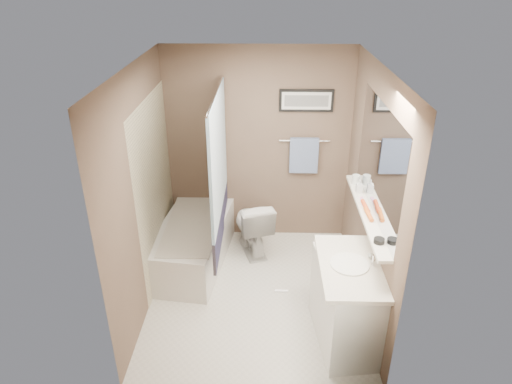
{
  "coord_description": "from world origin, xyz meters",
  "views": [
    {
      "loc": [
        0.09,
        -3.89,
        3.18
      ],
      "look_at": [
        0.0,
        0.15,
        1.15
      ],
      "focal_mm": 32.0,
      "sensor_mm": 36.0,
      "label": 1
    }
  ],
  "objects_px": {
    "hair_brush_back": "(365,206)",
    "glass_jar": "(356,180)",
    "bathtub": "(193,243)",
    "soap_bottle": "(359,186)",
    "vanity": "(347,304)",
    "candle_bowl_near": "(379,241)",
    "toilet": "(252,225)",
    "hair_brush_front": "(369,214)"
  },
  "relations": [
    {
      "from": "toilet",
      "to": "candle_bowl_near",
      "type": "relative_size",
      "value": 7.83
    },
    {
      "from": "soap_bottle",
      "to": "toilet",
      "type": "bearing_deg",
      "value": 151.26
    },
    {
      "from": "bathtub",
      "to": "hair_brush_front",
      "type": "relative_size",
      "value": 6.82
    },
    {
      "from": "hair_brush_back",
      "to": "vanity",
      "type": "bearing_deg",
      "value": -109.42
    },
    {
      "from": "bathtub",
      "to": "soap_bottle",
      "type": "distance_m",
      "value": 2.05
    },
    {
      "from": "hair_brush_front",
      "to": "hair_brush_back",
      "type": "distance_m",
      "value": 0.16
    },
    {
      "from": "candle_bowl_near",
      "to": "soap_bottle",
      "type": "bearing_deg",
      "value": 90.0
    },
    {
      "from": "candle_bowl_near",
      "to": "hair_brush_back",
      "type": "bearing_deg",
      "value": 90.0
    },
    {
      "from": "toilet",
      "to": "hair_brush_front",
      "type": "xyz_separation_m",
      "value": [
        1.1,
        -1.1,
        0.78
      ]
    },
    {
      "from": "toilet",
      "to": "hair_brush_back",
      "type": "xyz_separation_m",
      "value": [
        1.1,
        -0.94,
        0.78
      ]
    },
    {
      "from": "soap_bottle",
      "to": "glass_jar",
      "type": "bearing_deg",
      "value": 90.0
    },
    {
      "from": "vanity",
      "to": "candle_bowl_near",
      "type": "relative_size",
      "value": 10.0
    },
    {
      "from": "vanity",
      "to": "candle_bowl_near",
      "type": "height_order",
      "value": "candle_bowl_near"
    },
    {
      "from": "soap_bottle",
      "to": "hair_brush_front",
      "type": "bearing_deg",
      "value": -90.0
    },
    {
      "from": "toilet",
      "to": "candle_bowl_near",
      "type": "distance_m",
      "value": 2.04
    },
    {
      "from": "hair_brush_front",
      "to": "glass_jar",
      "type": "distance_m",
      "value": 0.69
    },
    {
      "from": "bathtub",
      "to": "hair_brush_back",
      "type": "height_order",
      "value": "hair_brush_back"
    },
    {
      "from": "toilet",
      "to": "vanity",
      "type": "distance_m",
      "value": 1.73
    },
    {
      "from": "hair_brush_front",
      "to": "glass_jar",
      "type": "height_order",
      "value": "glass_jar"
    },
    {
      "from": "candle_bowl_near",
      "to": "hair_brush_front",
      "type": "xyz_separation_m",
      "value": [
        0.0,
        0.44,
        0.0
      ]
    },
    {
      "from": "hair_brush_front",
      "to": "hair_brush_back",
      "type": "relative_size",
      "value": 1.0
    },
    {
      "from": "soap_bottle",
      "to": "candle_bowl_near",
      "type": "bearing_deg",
      "value": -90.0
    },
    {
      "from": "hair_brush_back",
      "to": "soap_bottle",
      "type": "bearing_deg",
      "value": 90.0
    },
    {
      "from": "toilet",
      "to": "vanity",
      "type": "bearing_deg",
      "value": 104.6
    },
    {
      "from": "bathtub",
      "to": "soap_bottle",
      "type": "relative_size",
      "value": 11.06
    },
    {
      "from": "glass_jar",
      "to": "bathtub",
      "type": "bearing_deg",
      "value": 174.78
    },
    {
      "from": "bathtub",
      "to": "toilet",
      "type": "height_order",
      "value": "toilet"
    },
    {
      "from": "hair_brush_back",
      "to": "glass_jar",
      "type": "distance_m",
      "value": 0.53
    },
    {
      "from": "toilet",
      "to": "vanity",
      "type": "xyz_separation_m",
      "value": [
        0.91,
        -1.47,
        0.05
      ]
    },
    {
      "from": "bathtub",
      "to": "hair_brush_front",
      "type": "xyz_separation_m",
      "value": [
        1.79,
        -0.85,
        0.89
      ]
    },
    {
      "from": "hair_brush_back",
      "to": "glass_jar",
      "type": "xyz_separation_m",
      "value": [
        0.0,
        0.53,
        0.03
      ]
    },
    {
      "from": "candle_bowl_near",
      "to": "hair_brush_front",
      "type": "height_order",
      "value": "hair_brush_front"
    },
    {
      "from": "glass_jar",
      "to": "hair_brush_front",
      "type": "bearing_deg",
      "value": -90.0
    },
    {
      "from": "toilet",
      "to": "hair_brush_back",
      "type": "relative_size",
      "value": 3.2
    },
    {
      "from": "bathtub",
      "to": "vanity",
      "type": "bearing_deg",
      "value": -29.73
    },
    {
      "from": "candle_bowl_near",
      "to": "soap_bottle",
      "type": "distance_m",
      "value": 0.93
    },
    {
      "from": "hair_brush_front",
      "to": "vanity",
      "type": "bearing_deg",
      "value": -116.79
    },
    {
      "from": "hair_brush_front",
      "to": "bathtub",
      "type": "bearing_deg",
      "value": 154.51
    },
    {
      "from": "soap_bottle",
      "to": "vanity",
      "type": "bearing_deg",
      "value": -102.11
    },
    {
      "from": "candle_bowl_near",
      "to": "glass_jar",
      "type": "bearing_deg",
      "value": 90.0
    },
    {
      "from": "bathtub",
      "to": "candle_bowl_near",
      "type": "distance_m",
      "value": 2.37
    },
    {
      "from": "bathtub",
      "to": "candle_bowl_near",
      "type": "bearing_deg",
      "value": -28.26
    }
  ]
}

